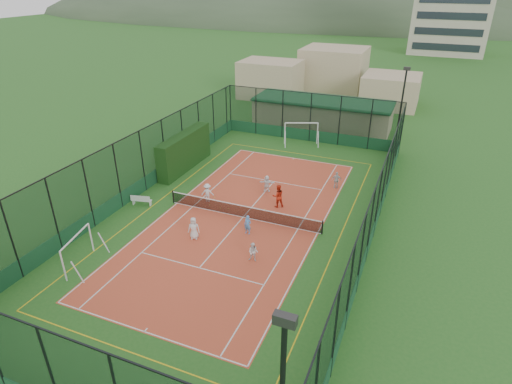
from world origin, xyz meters
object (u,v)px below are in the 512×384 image
at_px(futsal_goal_near, 78,251).
at_px(floodlight_ne, 400,113).
at_px(white_bench, 142,200).
at_px(coach, 278,196).
at_px(clubhouse, 322,113).
at_px(child_near_right, 253,252).
at_px(child_near_left, 194,228).
at_px(child_near_mid, 248,225).
at_px(futsal_goal_far, 301,133).
at_px(child_far_back, 267,184).
at_px(child_far_right, 336,180).
at_px(child_far_left, 207,193).

bearing_deg(futsal_goal_near, floodlight_ne, -43.31).
bearing_deg(white_bench, coach, 7.81).
distance_m(clubhouse, child_near_right, 26.66).
xyz_separation_m(child_near_left, child_near_mid, (3.03, 1.87, -0.10)).
bearing_deg(futsal_goal_far, white_bench, -135.35).
bearing_deg(child_far_back, child_far_right, -165.09).
distance_m(futsal_goal_far, child_far_left, 14.96).
xyz_separation_m(white_bench, futsal_goal_near, (1.08, -7.65, 0.57)).
bearing_deg(child_near_left, clubhouse, 65.20).
xyz_separation_m(futsal_goal_near, child_far_right, (11.80, 16.02, -0.29)).
bearing_deg(white_bench, futsal_goal_far, 53.99).
xyz_separation_m(white_bench, child_near_mid, (8.96, -0.64, 0.25)).
bearing_deg(white_bench, clubhouse, 58.35).
xyz_separation_m(futsal_goal_far, child_near_left, (-1.29, -19.57, -0.33)).
height_order(white_bench, child_near_left, child_near_left).
relative_size(child_near_left, child_far_right, 1.09).
bearing_deg(coach, floodlight_ne, -150.48).
xyz_separation_m(child_near_mid, coach, (0.60, 4.28, 0.22)).
bearing_deg(child_near_mid, child_near_right, -56.76).
bearing_deg(white_bench, child_far_left, 15.89).
height_order(futsal_goal_near, child_far_left, futsal_goal_near).
bearing_deg(child_far_right, futsal_goal_near, 38.79).
xyz_separation_m(futsal_goal_near, child_near_right, (9.41, 4.33, -0.36)).
height_order(child_far_left, child_far_right, child_far_left).
height_order(white_bench, child_near_mid, child_near_mid).
distance_m(child_near_left, child_far_left, 5.16).
bearing_deg(coach, child_near_right, 62.94).
distance_m(clubhouse, futsal_goal_far, 6.17).
relative_size(futsal_goal_near, child_near_left, 2.02).
height_order(floodlight_ne, white_bench, floodlight_ne).
distance_m(floodlight_ne, child_far_right, 10.61).
xyz_separation_m(floodlight_ne, child_far_right, (-3.51, -9.42, -3.41)).
bearing_deg(child_near_right, coach, 90.31).
relative_size(floodlight_ne, child_far_back, 6.08).
distance_m(child_near_left, child_far_back, 8.43).
distance_m(child_far_left, coach, 5.38).
height_order(futsal_goal_far, child_near_right, futsal_goal_far).
distance_m(floodlight_ne, child_near_right, 22.20).
height_order(floodlight_ne, child_far_back, floodlight_ne).
bearing_deg(child_near_right, child_far_back, 98.79).
height_order(floodlight_ne, child_near_mid, floodlight_ne).
height_order(floodlight_ne, child_far_right, floodlight_ne).
height_order(child_near_right, coach, coach).
distance_m(clubhouse, child_far_right, 15.69).
relative_size(floodlight_ne, child_near_left, 5.36).
bearing_deg(white_bench, child_far_back, 22.75).
bearing_deg(child_far_left, futsal_goal_far, -119.84).
bearing_deg(child_far_right, white_bench, 18.20).
bearing_deg(futsal_goal_far, coach, -102.54).
distance_m(floodlight_ne, futsal_goal_near, 29.86).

